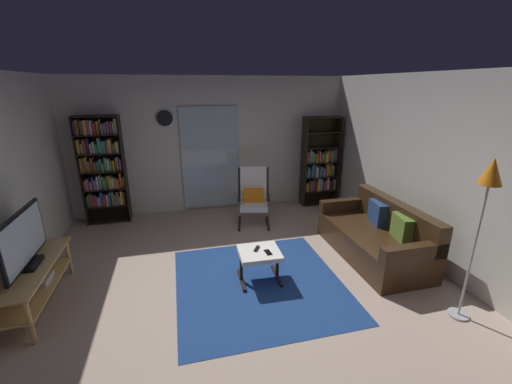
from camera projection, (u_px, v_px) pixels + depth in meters
name	position (u px, v px, depth m)	size (l,w,h in m)	color
ground_plane	(243.00, 286.00, 4.09)	(7.02, 7.02, 0.00)	tan
wall_back	(212.00, 145.00, 6.35)	(5.60, 0.06, 2.60)	silver
wall_right	(440.00, 174.00, 4.31)	(0.06, 6.00, 2.60)	silver
glass_door_panel	(210.00, 159.00, 6.36)	(1.10, 0.01, 2.00)	silver
area_rug	(259.00, 283.00, 4.16)	(2.08, 2.15, 0.01)	navy
tv_stand	(33.00, 279.00, 3.65)	(0.46, 1.39, 0.52)	tan
television	(24.00, 241.00, 3.49)	(0.20, 1.03, 0.63)	black
bookshelf_near_tv	(102.00, 167.00, 5.76)	(0.74, 0.30, 1.94)	black
bookshelf_near_sofa	(319.00, 166.00, 6.74)	(0.75, 0.30, 1.83)	black
leather_sofa	(376.00, 237.00, 4.76)	(0.88, 1.83, 0.82)	#372312
lounge_armchair	(254.00, 195.00, 5.86)	(0.69, 0.76, 1.02)	black
ottoman	(259.00, 256.00, 4.13)	(0.54, 0.50, 0.42)	white
tv_remote	(257.00, 249.00, 4.15)	(0.04, 0.14, 0.02)	black
cell_phone	(268.00, 252.00, 4.07)	(0.07, 0.14, 0.01)	black
floor_lamp_by_sofa	(488.00, 188.00, 3.12)	(0.22, 0.22, 1.78)	#A5A5AD
wall_clock	(165.00, 118.00, 5.92)	(0.29, 0.03, 0.29)	silver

